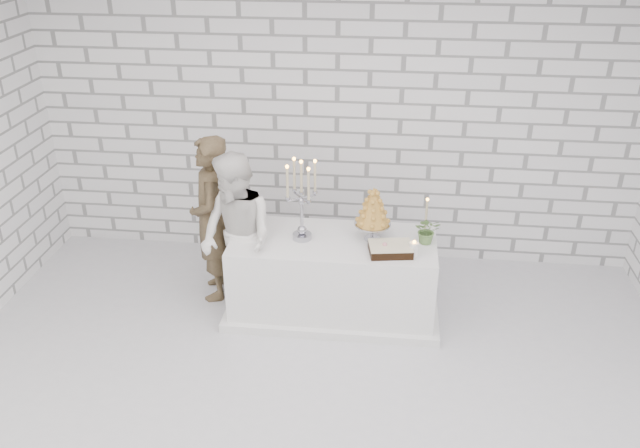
{
  "coord_description": "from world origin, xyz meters",
  "views": [
    {
      "loc": [
        0.55,
        -3.71,
        3.48
      ],
      "look_at": [
        -0.0,
        1.06,
        1.05
      ],
      "focal_mm": 36.95,
      "sensor_mm": 36.0,
      "label": 1
    }
  ],
  "objects_px": {
    "bride": "(237,238)",
    "croquembouche": "(373,214)",
    "candelabra": "(302,200)",
    "groom": "(211,219)",
    "cake_table": "(333,276)"
  },
  "relations": [
    {
      "from": "bride",
      "to": "croquembouche",
      "type": "height_order",
      "value": "bride"
    },
    {
      "from": "groom",
      "to": "croquembouche",
      "type": "xyz_separation_m",
      "value": [
        1.48,
        -0.14,
        0.21
      ]
    },
    {
      "from": "bride",
      "to": "candelabra",
      "type": "distance_m",
      "value": 0.67
    },
    {
      "from": "cake_table",
      "to": "candelabra",
      "type": "relative_size",
      "value": 2.43
    },
    {
      "from": "candelabra",
      "to": "croquembouche",
      "type": "distance_m",
      "value": 0.63
    },
    {
      "from": "bride",
      "to": "croquembouche",
      "type": "distance_m",
      "value": 1.21
    },
    {
      "from": "bride",
      "to": "croquembouche",
      "type": "bearing_deg",
      "value": 50.7
    },
    {
      "from": "groom",
      "to": "bride",
      "type": "xyz_separation_m",
      "value": [
        0.31,
        -0.29,
        -0.03
      ]
    },
    {
      "from": "cake_table",
      "to": "croquembouche",
      "type": "relative_size",
      "value": 3.62
    },
    {
      "from": "cake_table",
      "to": "croquembouche",
      "type": "bearing_deg",
      "value": 8.33
    },
    {
      "from": "cake_table",
      "to": "candelabra",
      "type": "distance_m",
      "value": 0.79
    },
    {
      "from": "cake_table",
      "to": "bride",
      "type": "height_order",
      "value": "bride"
    },
    {
      "from": "bride",
      "to": "croquembouche",
      "type": "relative_size",
      "value": 3.09
    },
    {
      "from": "candelabra",
      "to": "croquembouche",
      "type": "bearing_deg",
      "value": 5.67
    },
    {
      "from": "groom",
      "to": "croquembouche",
      "type": "bearing_deg",
      "value": 70.33
    }
  ]
}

